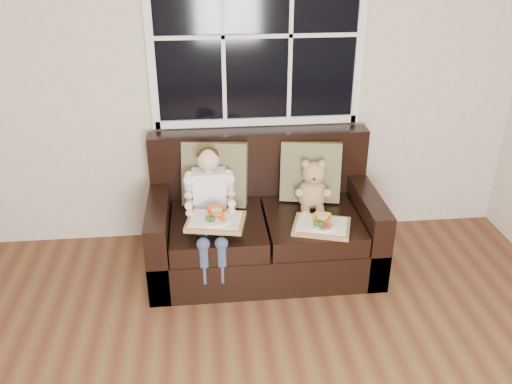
{
  "coord_description": "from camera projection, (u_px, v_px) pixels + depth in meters",
  "views": [
    {
      "loc": [
        -0.27,
        -1.56,
        2.39
      ],
      "look_at": [
        0.08,
        1.85,
        0.69
      ],
      "focal_mm": 38.0,
      "sensor_mm": 36.0,
      "label": 1
    }
  ],
  "objects": [
    {
      "name": "child",
      "position": [
        210.0,
        198.0,
        3.87
      ],
      "size": [
        0.35,
        0.59,
        0.8
      ],
      "color": "white",
      "rests_on": "loveseat"
    },
    {
      "name": "room_walls",
      "position": [
        288.0,
        195.0,
        1.77
      ],
      "size": [
        4.52,
        5.02,
        2.71
      ],
      "color": "beige",
      "rests_on": "ground"
    },
    {
      "name": "tray_right",
      "position": [
        322.0,
        225.0,
        3.83
      ],
      "size": [
        0.47,
        0.4,
        0.09
      ],
      "rotation": [
        0.0,
        0.0,
        -0.3
      ],
      "color": "olive",
      "rests_on": "loveseat"
    },
    {
      "name": "loveseat",
      "position": [
        263.0,
        226.0,
        4.16
      ],
      "size": [
        1.7,
        0.92,
        0.96
      ],
      "color": "black",
      "rests_on": "ground"
    },
    {
      "name": "pillow_left",
      "position": [
        215.0,
        174.0,
        4.09
      ],
      "size": [
        0.52,
        0.31,
        0.5
      ],
      "rotation": [
        -0.21,
        0.0,
        -0.19
      ],
      "color": "brown",
      "rests_on": "loveseat"
    },
    {
      "name": "teddy_bear",
      "position": [
        313.0,
        188.0,
        4.06
      ],
      "size": [
        0.25,
        0.31,
        0.4
      ],
      "rotation": [
        0.0,
        0.0,
        -0.13
      ],
      "color": "#A28556",
      "rests_on": "loveseat"
    },
    {
      "name": "tray_left",
      "position": [
        216.0,
        220.0,
        3.7
      ],
      "size": [
        0.44,
        0.37,
        0.09
      ],
      "rotation": [
        0.0,
        0.0,
        -0.2
      ],
      "color": "olive",
      "rests_on": "child"
    },
    {
      "name": "window_back",
      "position": [
        257.0,
        36.0,
        3.97
      ],
      "size": [
        1.62,
        0.04,
        1.37
      ],
      "color": "black",
      "rests_on": "room_walls"
    },
    {
      "name": "pillow_right",
      "position": [
        310.0,
        172.0,
        4.16
      ],
      "size": [
        0.49,
        0.29,
        0.47
      ],
      "rotation": [
        -0.21,
        0.0,
        -0.19
      ],
      "color": "brown",
      "rests_on": "loveseat"
    }
  ]
}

